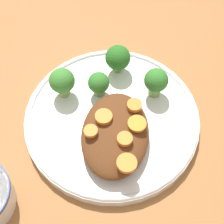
# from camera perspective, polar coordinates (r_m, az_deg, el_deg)

# --- Properties ---
(ground_plane) EXTENTS (4.00, 4.00, 0.00)m
(ground_plane) POSITION_cam_1_polar(r_m,az_deg,el_deg) (0.57, -0.00, -1.68)
(ground_plane) COLOR #9E6638
(plate) EXTENTS (0.26, 0.26, 0.02)m
(plate) POSITION_cam_1_polar(r_m,az_deg,el_deg) (0.56, -0.00, -1.11)
(plate) COLOR white
(plate) RESTS_ON ground_plane
(stew_mound) EXTENTS (0.14, 0.09, 0.04)m
(stew_mound) POSITION_cam_1_polar(r_m,az_deg,el_deg) (0.52, 0.47, -3.42)
(stew_mound) COLOR #5B3319
(stew_mound) RESTS_ON plate
(broccoli_floret_0) EXTENTS (0.03, 0.03, 0.04)m
(broccoli_floret_0) POSITION_cam_1_polar(r_m,az_deg,el_deg) (0.56, -2.04, 4.34)
(broccoli_floret_0) COLOR #7FA85B
(broccoli_floret_0) RESTS_ON plate
(broccoli_floret_1) EXTENTS (0.04, 0.04, 0.05)m
(broccoli_floret_1) POSITION_cam_1_polar(r_m,az_deg,el_deg) (0.56, -7.61, 4.60)
(broccoli_floret_1) COLOR #7FA85B
(broccoli_floret_1) RESTS_ON plate
(broccoli_floret_2) EXTENTS (0.04, 0.04, 0.05)m
(broccoli_floret_2) POSITION_cam_1_polar(r_m,az_deg,el_deg) (0.58, 0.99, 8.21)
(broccoli_floret_2) COLOR #759E51
(broccoli_floret_2) RESTS_ON plate
(broccoli_floret_3) EXTENTS (0.04, 0.04, 0.05)m
(broccoli_floret_3) POSITION_cam_1_polar(r_m,az_deg,el_deg) (0.56, 6.72, 4.64)
(broccoli_floret_3) COLOR #7FA85B
(broccoli_floret_3) RESTS_ON plate
(carrot_slice_0) EXTENTS (0.02, 0.02, 0.01)m
(carrot_slice_0) POSITION_cam_1_polar(r_m,az_deg,el_deg) (0.50, 1.96, -4.13)
(carrot_slice_0) COLOR orange
(carrot_slice_0) RESTS_ON stew_mound
(carrot_slice_1) EXTENTS (0.02, 0.02, 0.01)m
(carrot_slice_1) POSITION_cam_1_polar(r_m,az_deg,el_deg) (0.50, -3.26, -2.92)
(carrot_slice_1) COLOR orange
(carrot_slice_1) RESTS_ON stew_mound
(carrot_slice_2) EXTENTS (0.02, 0.02, 0.01)m
(carrot_slice_2) POSITION_cam_1_polar(r_m,az_deg,el_deg) (0.52, 3.44, 1.08)
(carrot_slice_2) COLOR orange
(carrot_slice_2) RESTS_ON stew_mound
(carrot_slice_3) EXTENTS (0.03, 0.03, 0.00)m
(carrot_slice_3) POSITION_cam_1_polar(r_m,az_deg,el_deg) (0.51, 3.82, -1.78)
(carrot_slice_3) COLOR orange
(carrot_slice_3) RESTS_ON stew_mound
(carrot_slice_4) EXTENTS (0.02, 0.02, 0.01)m
(carrot_slice_4) POSITION_cam_1_polar(r_m,az_deg,el_deg) (0.51, -1.28, -0.74)
(carrot_slice_4) COLOR orange
(carrot_slice_4) RESTS_ON stew_mound
(carrot_slice_5) EXTENTS (0.03, 0.03, 0.01)m
(carrot_slice_5) POSITION_cam_1_polar(r_m,az_deg,el_deg) (0.48, 2.27, -7.80)
(carrot_slice_5) COLOR orange
(carrot_slice_5) RESTS_ON stew_mound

